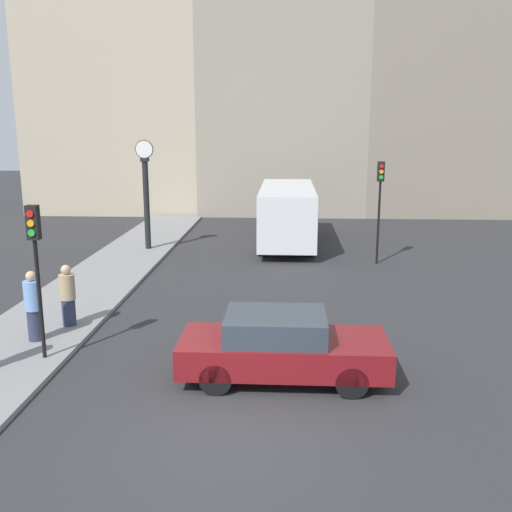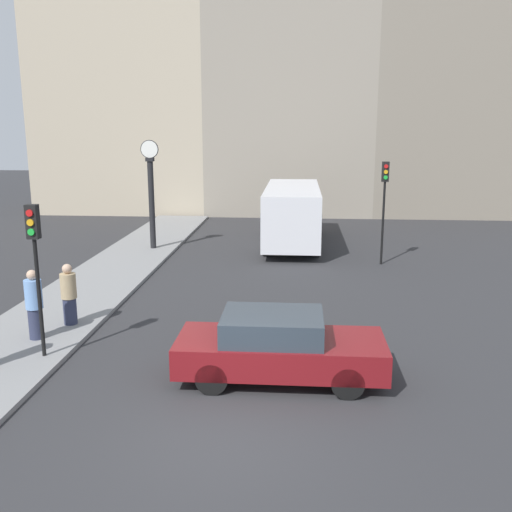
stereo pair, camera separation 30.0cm
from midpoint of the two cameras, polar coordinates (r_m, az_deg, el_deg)
The scene contains 10 objects.
ground_plane at distance 10.44m, azimuth -2.31°, elevation -17.70°, with size 120.00×120.00×0.00m, color #2D2D30.
sidewalk_corner at distance 21.79m, azimuth -13.69°, elevation -1.48°, with size 2.98×26.27×0.12m, color gray.
building_row at distance 36.14m, azimuth 0.40°, elevation 16.93°, with size 30.06×5.00×19.19m.
sedan_car at distance 12.26m, azimuth 2.98°, elevation -9.04°, with size 4.40×1.79×1.46m.
bus_distant at distance 26.07m, azimuth 3.97°, elevation 4.44°, with size 2.40×7.80×2.64m.
traffic_light_near at distance 13.52m, azimuth -20.64°, elevation 0.67°, with size 0.26×0.24×3.52m.
traffic_light_far at distance 22.57m, azimuth 13.10°, elevation 6.27°, with size 0.26×0.24×4.00m.
street_clock at distance 24.94m, azimuth -10.09°, elevation 6.19°, with size 0.77×0.32×4.64m.
pedestrian_blue_stripe at distance 15.14m, azimuth -20.76°, elevation -4.60°, with size 0.42×0.42×1.77m.
pedestrian_tan_coat at distance 15.95m, azimuth -17.69°, elevation -3.71°, with size 0.41×0.41×1.65m.
Camera 2 is at (1.22, -8.92, 5.30)m, focal length 40.00 mm.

